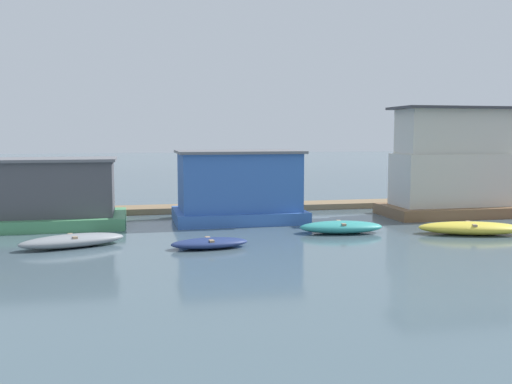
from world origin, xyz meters
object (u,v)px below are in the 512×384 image
object	(u,v)px
houseboat_green	(52,195)
dinghy_teal	(341,227)
dinghy_navy	(210,243)
mooring_post_near_left	(106,195)
dinghy_yellow	(471,228)
houseboat_blue	(238,187)
dinghy_grey	(73,241)
houseboat_brown	(455,167)

from	to	relation	value
houseboat_green	dinghy_teal	bearing A→B (deg)	-20.29
dinghy_navy	dinghy_teal	size ratio (longest dim) A/B	0.80
dinghy_teal	mooring_post_near_left	distance (m)	11.51
dinghy_yellow	houseboat_blue	bearing A→B (deg)	147.13
dinghy_navy	mooring_post_near_left	xyz separation A→B (m)	(-3.84, 8.51, 0.90)
dinghy_grey	dinghy_navy	distance (m)	4.82
houseboat_brown	dinghy_teal	bearing A→B (deg)	-153.18
dinghy_grey	dinghy_yellow	world-z (taller)	dinghy_yellow
houseboat_blue	dinghy_grey	xyz separation A→B (m)	(-6.80, -4.76, -1.32)
houseboat_green	dinghy_navy	bearing A→B (deg)	-45.95
houseboat_blue	houseboat_brown	distance (m)	10.69
houseboat_green	dinghy_yellow	xyz separation A→B (m)	(16.48, -5.66, -1.11)
houseboat_blue	dinghy_grey	distance (m)	8.40
houseboat_blue	dinghy_teal	world-z (taller)	houseboat_blue
dinghy_grey	dinghy_yellow	bearing A→B (deg)	-2.45
houseboat_green	dinghy_grey	xyz separation A→B (m)	(1.31, -5.01, -1.13)
dinghy_yellow	dinghy_grey	bearing A→B (deg)	177.55
houseboat_blue	dinghy_yellow	bearing A→B (deg)	-32.87
houseboat_brown	mooring_post_near_left	xyz separation A→B (m)	(-16.61, 2.95, -1.27)
dinghy_yellow	mooring_post_near_left	size ratio (longest dim) A/B	2.00
dinghy_grey	dinghy_teal	size ratio (longest dim) A/B	1.08
houseboat_blue	dinghy_navy	xyz separation A→B (m)	(-2.12, -5.94, -1.38)
houseboat_brown	dinghy_navy	xyz separation A→B (m)	(-12.77, -5.56, -2.17)
houseboat_green	houseboat_blue	world-z (taller)	houseboat_blue
dinghy_yellow	dinghy_teal	bearing A→B (deg)	164.29
dinghy_teal	dinghy_navy	bearing A→B (deg)	-161.00
houseboat_brown	dinghy_teal	size ratio (longest dim) A/B	2.00
houseboat_green	mooring_post_near_left	world-z (taller)	houseboat_green
dinghy_navy	dinghy_teal	xyz separation A→B (m)	(5.57, 1.92, 0.06)
mooring_post_near_left	houseboat_brown	bearing A→B (deg)	-10.07
houseboat_brown	dinghy_yellow	xyz separation A→B (m)	(-2.28, -5.03, -2.10)
dinghy_yellow	dinghy_navy	bearing A→B (deg)	-177.10
mooring_post_near_left	dinghy_navy	bearing A→B (deg)	-65.74
houseboat_green	mooring_post_near_left	xyz separation A→B (m)	(2.15, 2.32, -0.28)
houseboat_blue	mooring_post_near_left	distance (m)	6.50
dinghy_yellow	mooring_post_near_left	world-z (taller)	mooring_post_near_left
dinghy_teal	dinghy_yellow	world-z (taller)	dinghy_yellow
houseboat_green	dinghy_navy	xyz separation A→B (m)	(5.99, -6.19, -1.18)
houseboat_green	dinghy_navy	world-z (taller)	houseboat_green
houseboat_green	dinghy_grey	world-z (taller)	houseboat_green
houseboat_green	dinghy_teal	xyz separation A→B (m)	(11.55, -4.27, -1.12)
houseboat_blue	houseboat_brown	xyz separation A→B (m)	(10.66, -0.38, 0.80)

